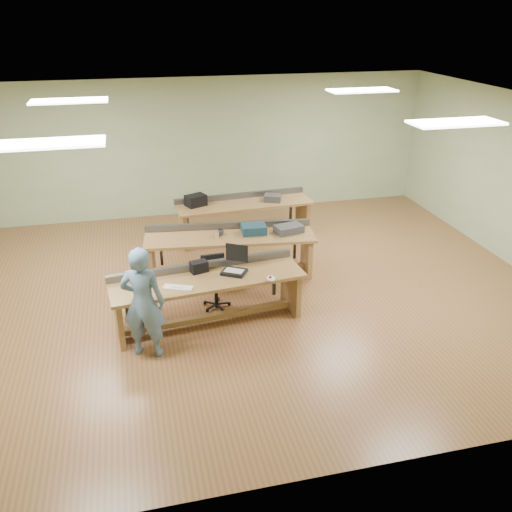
% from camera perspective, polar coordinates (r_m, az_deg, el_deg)
% --- Properties ---
extents(floor, '(10.00, 10.00, 0.00)m').
position_cam_1_polar(floor, '(9.07, -1.22, -3.78)').
color(floor, brown).
rests_on(floor, ground).
extents(ceiling, '(10.00, 10.00, 0.00)m').
position_cam_1_polar(ceiling, '(8.07, -1.42, 15.26)').
color(ceiling, silver).
rests_on(ceiling, wall_back).
extents(wall_back, '(10.00, 0.04, 3.00)m').
position_cam_1_polar(wall_back, '(12.23, -5.37, 11.32)').
color(wall_back, '#A9BC8E').
rests_on(wall_back, floor).
extents(wall_front, '(10.00, 0.04, 3.00)m').
position_cam_1_polar(wall_front, '(5.02, 8.58, -10.05)').
color(wall_front, '#A9BC8E').
rests_on(wall_front, floor).
extents(fluor_panels, '(6.20, 3.50, 0.03)m').
position_cam_1_polar(fluor_panels, '(8.07, -1.42, 15.05)').
color(fluor_panels, white).
rests_on(fluor_panels, ceiling).
extents(workbench_front, '(2.89, 1.04, 0.86)m').
position_cam_1_polar(workbench_front, '(8.01, -5.10, -3.50)').
color(workbench_front, '#96663F').
rests_on(workbench_front, floor).
extents(workbench_mid, '(2.99, 1.11, 0.86)m').
position_cam_1_polar(workbench_mid, '(9.43, -2.77, 1.14)').
color(workbench_mid, '#96663F').
rests_on(workbench_mid, floor).
extents(workbench_back, '(2.78, 0.91, 0.86)m').
position_cam_1_polar(workbench_back, '(10.98, -1.25, 4.67)').
color(workbench_back, '#96663F').
rests_on(workbench_back, floor).
extents(person, '(0.67, 0.54, 1.60)m').
position_cam_1_polar(person, '(7.29, -11.79, -4.84)').
color(person, '#6B8AAF').
rests_on(person, floor).
extents(laptop_base, '(0.44, 0.42, 0.04)m').
position_cam_1_polar(laptop_base, '(8.01, -2.32, -1.69)').
color(laptop_base, black).
rests_on(laptop_base, workbench_front).
extents(laptop_screen, '(0.30, 0.19, 0.27)m').
position_cam_1_polar(laptop_screen, '(8.01, -2.03, 0.34)').
color(laptop_screen, black).
rests_on(laptop_screen, laptop_base).
extents(keyboard, '(0.44, 0.29, 0.02)m').
position_cam_1_polar(keyboard, '(7.66, -8.22, -3.32)').
color(keyboard, silver).
rests_on(keyboard, workbench_front).
extents(trackball_mouse, '(0.18, 0.20, 0.07)m').
position_cam_1_polar(trackball_mouse, '(7.78, 1.59, -2.40)').
color(trackball_mouse, white).
rests_on(trackball_mouse, workbench_front).
extents(camera_bag, '(0.28, 0.22, 0.17)m').
position_cam_1_polar(camera_bag, '(8.05, -6.03, -1.12)').
color(camera_bag, black).
rests_on(camera_bag, workbench_front).
extents(task_chair, '(0.47, 0.47, 0.83)m').
position_cam_1_polar(task_chair, '(8.54, -4.30, -3.43)').
color(task_chair, black).
rests_on(task_chair, floor).
extents(parts_bin_teal, '(0.44, 0.34, 0.15)m').
position_cam_1_polar(parts_bin_teal, '(9.39, -0.24, 2.85)').
color(parts_bin_teal, '#143343').
rests_on(parts_bin_teal, workbench_mid).
extents(parts_bin_grey, '(0.52, 0.40, 0.13)m').
position_cam_1_polar(parts_bin_grey, '(9.45, 3.47, 2.87)').
color(parts_bin_grey, '#363638').
rests_on(parts_bin_grey, workbench_mid).
extents(mug, '(0.15, 0.15, 0.10)m').
position_cam_1_polar(mug, '(9.34, -3.78, 2.53)').
color(mug, '#363638').
rests_on(mug, workbench_mid).
extents(drinks_can, '(0.08, 0.08, 0.13)m').
position_cam_1_polar(drinks_can, '(9.21, -4.13, 2.25)').
color(drinks_can, silver).
rests_on(drinks_can, workbench_mid).
extents(storage_box_back, '(0.46, 0.40, 0.22)m').
position_cam_1_polar(storage_box_back, '(10.78, -6.36, 5.84)').
color(storage_box_back, black).
rests_on(storage_box_back, workbench_back).
extents(tray_back, '(0.40, 0.35, 0.13)m').
position_cam_1_polar(tray_back, '(10.97, 1.76, 6.11)').
color(tray_back, '#363638').
rests_on(tray_back, workbench_back).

